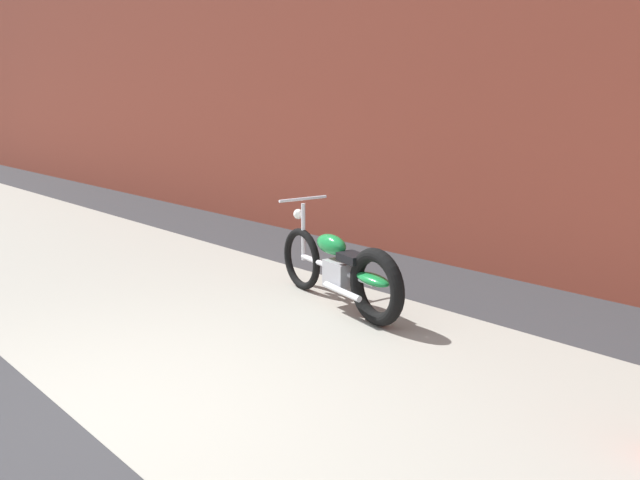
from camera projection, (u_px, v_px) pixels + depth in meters
ground_plane at (90, 433)px, 3.79m from camera, size 80.00×80.00×0.00m
sidewalk_slab at (295, 352)px, 5.00m from camera, size 36.00×3.50×0.01m
brick_building_wall at (519, 52)px, 6.78m from camera, size 36.00×0.50×5.12m
motorcycle_green at (345, 271)px, 5.93m from camera, size 1.99×0.70×1.03m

